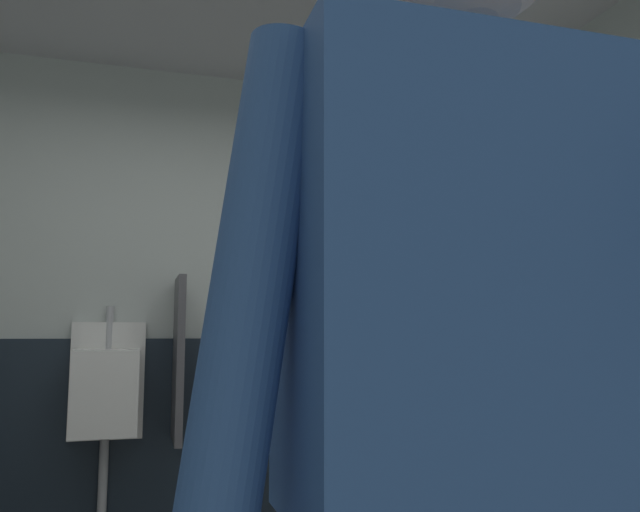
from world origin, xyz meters
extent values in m
cube|color=silver|center=(0.00, 2.00, 1.35)|extent=(4.33, 0.12, 2.69)
cube|color=#19232D|center=(0.00, 1.93, 0.53)|extent=(3.73, 0.03, 1.06)
cube|color=white|center=(-0.49, 1.91, 0.83)|extent=(0.40, 0.05, 0.65)
cube|color=white|center=(-0.49, 1.74, 0.78)|extent=(0.34, 0.30, 0.45)
cylinder|color=#B7BABF|center=(-0.49, 1.90, 1.12)|extent=(0.04, 0.04, 0.24)
cylinder|color=#B7BABF|center=(-0.49, 1.87, 0.28)|extent=(0.05, 0.05, 0.55)
cube|color=white|center=(0.26, 1.91, 0.83)|extent=(0.40, 0.05, 0.65)
cube|color=white|center=(0.26, 1.74, 0.78)|extent=(0.34, 0.30, 0.45)
cylinder|color=#B7BABF|center=(0.26, 1.90, 1.12)|extent=(0.04, 0.04, 0.24)
cylinder|color=#B7BABF|center=(0.26, 1.87, 0.28)|extent=(0.05, 0.05, 0.55)
cube|color=#4C4C51|center=(-0.12, 1.71, 0.95)|extent=(0.04, 0.40, 0.90)
cube|color=#335999|center=(0.06, -1.17, 1.15)|extent=(0.48, 0.24, 0.55)
cylinder|color=#335999|center=(-0.22, -1.17, 1.15)|extent=(0.17, 0.09, 0.56)
cube|color=silver|center=(1.15, 1.90, 1.24)|extent=(0.10, 0.07, 0.18)
camera|label=1|loc=(-0.34, -1.84, 1.08)|focal=34.90mm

